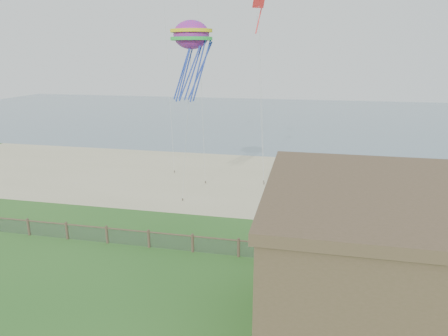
{
  "coord_description": "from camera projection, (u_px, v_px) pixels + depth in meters",
  "views": [
    {
      "loc": [
        6.82,
        -16.41,
        12.27
      ],
      "look_at": [
        1.64,
        8.0,
        5.18
      ],
      "focal_mm": 32.0,
      "sensor_mm": 36.0,
      "label": 1
    }
  ],
  "objects": [
    {
      "name": "motel_deck",
      "position": [
        412.0,
        279.0,
        22.19
      ],
      "size": [
        15.0,
        2.0,
        0.5
      ],
      "primitive_type": "cube",
      "color": "brown",
      "rests_on": "ground"
    },
    {
      "name": "octopus_kite",
      "position": [
        192.0,
        58.0,
        28.31
      ],
      "size": [
        3.09,
        2.23,
        6.22
      ],
      "primitive_type": null,
      "rotation": [
        0.0,
        0.0,
        0.03
      ],
      "color": "#FC275C"
    },
    {
      "name": "chainlink_fence",
      "position": [
        193.0,
        244.0,
        25.65
      ],
      "size": [
        36.2,
        0.2,
        1.25
      ],
      "primitive_type": null,
      "color": "#483528",
      "rests_on": "ground"
    },
    {
      "name": "kite_red",
      "position": [
        259.0,
        10.0,
        31.19
      ],
      "size": [
        1.81,
        2.03,
        2.55
      ],
      "primitive_type": null,
      "rotation": [
        0.44,
        0.0,
        0.5
      ],
      "color": "red"
    },
    {
      "name": "ground",
      "position": [
        159.0,
        307.0,
        20.15
      ],
      "size": [
        160.0,
        160.0,
        0.0
      ],
      "primitive_type": "plane",
      "color": "#2A5F20",
      "rests_on": "ground"
    },
    {
      "name": "ocean",
      "position": [
        275.0,
        117.0,
        82.25
      ],
      "size": [
        160.0,
        68.0,
        0.02
      ],
      "primitive_type": "cube",
      "color": "slate",
      "rests_on": "ground"
    },
    {
      "name": "sand_beach",
      "position": [
        237.0,
        179.0,
        40.85
      ],
      "size": [
        72.0,
        20.0,
        0.02
      ],
      "primitive_type": "cube",
      "color": "#C1B68B",
      "rests_on": "ground"
    },
    {
      "name": "picnic_table",
      "position": [
        301.0,
        266.0,
        23.38
      ],
      "size": [
        2.17,
        1.96,
        0.75
      ],
      "primitive_type": null,
      "rotation": [
        0.0,
        0.0,
        -0.43
      ],
      "color": "brown",
      "rests_on": "ground"
    }
  ]
}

